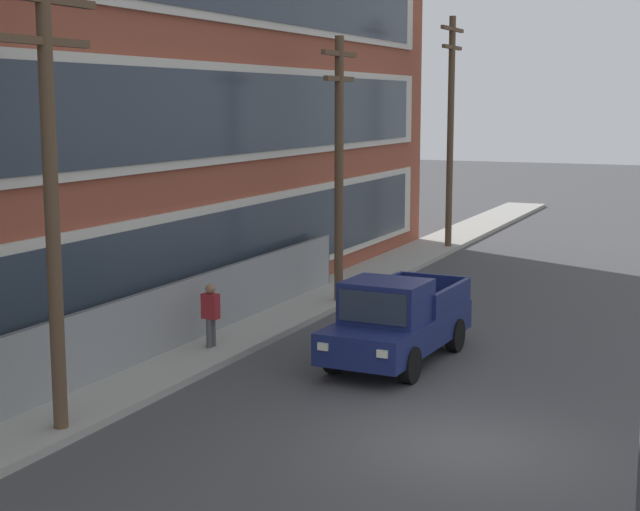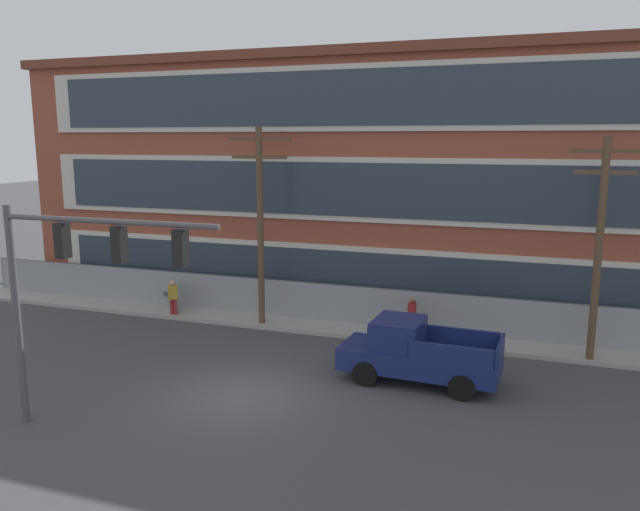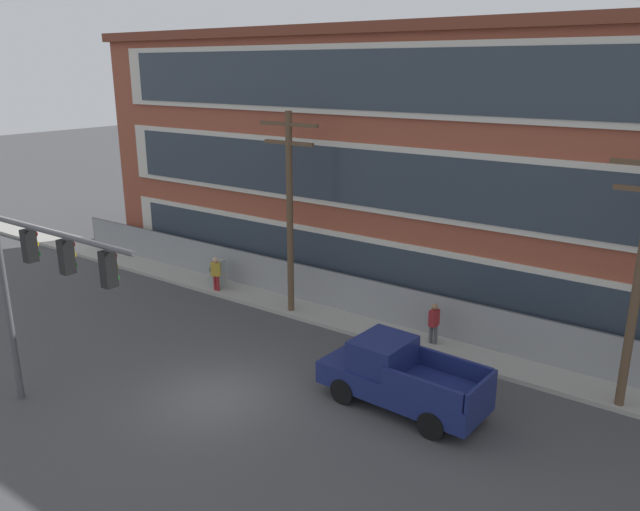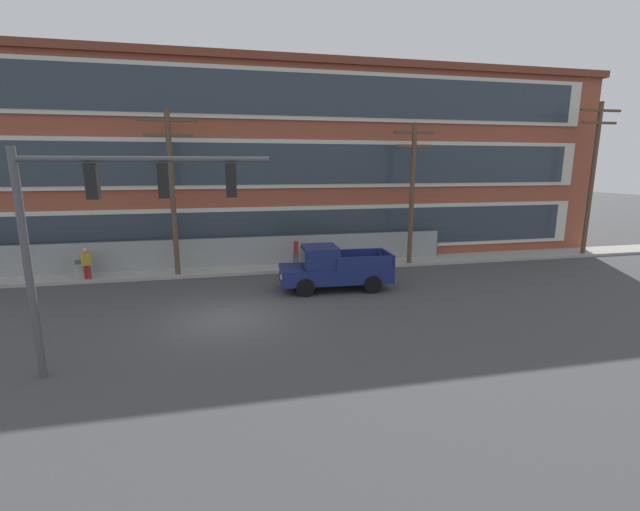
{
  "view_description": "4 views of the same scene",
  "coord_description": "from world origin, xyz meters",
  "px_view_note": "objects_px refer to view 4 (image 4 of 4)",
  "views": [
    {
      "loc": [
        -15.92,
        -4.37,
        5.97
      ],
      "look_at": [
        3.16,
        4.07,
        2.66
      ],
      "focal_mm": 55.0,
      "sensor_mm": 36.0,
      "label": 1
    },
    {
      "loc": [
        8.16,
        -15.97,
        7.67
      ],
      "look_at": [
        0.97,
        4.54,
        3.59
      ],
      "focal_mm": 35.0,
      "sensor_mm": 36.0,
      "label": 2
    },
    {
      "loc": [
        12.63,
        -11.89,
        9.75
      ],
      "look_at": [
        1.0,
        4.13,
        3.73
      ],
      "focal_mm": 35.0,
      "sensor_mm": 36.0,
      "label": 3
    },
    {
      "loc": [
        0.13,
        -15.38,
        5.51
      ],
      "look_at": [
        4.27,
        3.24,
        1.52
      ],
      "focal_mm": 24.0,
      "sensor_mm": 36.0,
      "label": 4
    }
  ],
  "objects_px": {
    "pickup_truck_navy": "(333,269)",
    "electrical_cabinet": "(82,266)",
    "utility_pole_midblock": "(412,189)",
    "pedestrian_by_fence": "(86,263)",
    "utility_pole_near_corner": "(172,186)",
    "utility_pole_far_east": "(593,173)",
    "traffic_signal_mast": "(108,210)",
    "pedestrian_near_cabinet": "(296,251)"
  },
  "relations": [
    {
      "from": "electrical_cabinet",
      "to": "pedestrian_by_fence",
      "type": "distance_m",
      "value": 0.6
    },
    {
      "from": "traffic_signal_mast",
      "to": "pickup_truck_navy",
      "type": "xyz_separation_m",
      "value": [
        7.58,
        6.37,
        -3.47
      ]
    },
    {
      "from": "utility_pole_far_east",
      "to": "electrical_cabinet",
      "type": "relative_size",
      "value": 6.51
    },
    {
      "from": "pickup_truck_navy",
      "to": "electrical_cabinet",
      "type": "height_order",
      "value": "pickup_truck_navy"
    },
    {
      "from": "utility_pole_midblock",
      "to": "pedestrian_by_fence",
      "type": "xyz_separation_m",
      "value": [
        -16.67,
        0.03,
        -3.34
      ]
    },
    {
      "from": "utility_pole_near_corner",
      "to": "pedestrian_near_cabinet",
      "type": "bearing_deg",
      "value": 4.37
    },
    {
      "from": "pickup_truck_navy",
      "to": "utility_pole_near_corner",
      "type": "height_order",
      "value": "utility_pole_near_corner"
    },
    {
      "from": "traffic_signal_mast",
      "to": "utility_pole_near_corner",
      "type": "distance_m",
      "value": 10.22
    },
    {
      "from": "traffic_signal_mast",
      "to": "pedestrian_near_cabinet",
      "type": "xyz_separation_m",
      "value": [
        6.61,
        10.68,
        -3.44
      ]
    },
    {
      "from": "pickup_truck_navy",
      "to": "pedestrian_near_cabinet",
      "type": "height_order",
      "value": "pickup_truck_navy"
    },
    {
      "from": "pickup_truck_navy",
      "to": "pedestrian_by_fence",
      "type": "xyz_separation_m",
      "value": [
        -11.28,
        3.71,
        0.02
      ]
    },
    {
      "from": "utility_pole_midblock",
      "to": "traffic_signal_mast",
      "type": "bearing_deg",
      "value": -142.23
    },
    {
      "from": "utility_pole_midblock",
      "to": "electrical_cabinet",
      "type": "bearing_deg",
      "value": 178.52
    },
    {
      "from": "utility_pole_near_corner",
      "to": "pedestrian_by_fence",
      "type": "xyz_separation_m",
      "value": [
        -4.14,
        -0.13,
        -3.6
      ]
    },
    {
      "from": "utility_pole_far_east",
      "to": "pedestrian_by_fence",
      "type": "xyz_separation_m",
      "value": [
        -28.45,
        -0.12,
        -4.16
      ]
    },
    {
      "from": "utility_pole_near_corner",
      "to": "utility_pole_far_east",
      "type": "xyz_separation_m",
      "value": [
        24.31,
        -0.01,
        0.56
      ]
    },
    {
      "from": "utility_pole_near_corner",
      "to": "traffic_signal_mast",
      "type": "bearing_deg",
      "value": -92.51
    },
    {
      "from": "traffic_signal_mast",
      "to": "electrical_cabinet",
      "type": "height_order",
      "value": "traffic_signal_mast"
    },
    {
      "from": "traffic_signal_mast",
      "to": "utility_pole_midblock",
      "type": "relative_size",
      "value": 0.81
    },
    {
      "from": "utility_pole_far_east",
      "to": "utility_pole_midblock",
      "type": "bearing_deg",
      "value": -179.3
    },
    {
      "from": "utility_pole_near_corner",
      "to": "pedestrian_by_fence",
      "type": "bearing_deg",
      "value": -178.22
    },
    {
      "from": "traffic_signal_mast",
      "to": "utility_pole_near_corner",
      "type": "relative_size",
      "value": 0.77
    },
    {
      "from": "utility_pole_near_corner",
      "to": "utility_pole_far_east",
      "type": "height_order",
      "value": "utility_pole_far_east"
    },
    {
      "from": "pickup_truck_navy",
      "to": "electrical_cabinet",
      "type": "relative_size",
      "value": 3.62
    },
    {
      "from": "utility_pole_near_corner",
      "to": "utility_pole_far_east",
      "type": "bearing_deg",
      "value": -0.03
    },
    {
      "from": "traffic_signal_mast",
      "to": "utility_pole_near_corner",
      "type": "bearing_deg",
      "value": 87.49
    },
    {
      "from": "pickup_truck_navy",
      "to": "traffic_signal_mast",
      "type": "bearing_deg",
      "value": -139.96
    },
    {
      "from": "pedestrian_by_fence",
      "to": "electrical_cabinet",
      "type": "bearing_deg",
      "value": 129.72
    },
    {
      "from": "utility_pole_near_corner",
      "to": "utility_pole_midblock",
      "type": "xyz_separation_m",
      "value": [
        12.53,
        -0.15,
        -0.27
      ]
    },
    {
      "from": "utility_pole_far_east",
      "to": "utility_pole_near_corner",
      "type": "bearing_deg",
      "value": 179.97
    },
    {
      "from": "utility_pole_midblock",
      "to": "utility_pole_far_east",
      "type": "distance_m",
      "value": 11.81
    },
    {
      "from": "utility_pole_near_corner",
      "to": "utility_pole_midblock",
      "type": "height_order",
      "value": "utility_pole_near_corner"
    },
    {
      "from": "utility_pole_midblock",
      "to": "pedestrian_near_cabinet",
      "type": "bearing_deg",
      "value": 174.39
    },
    {
      "from": "utility_pole_midblock",
      "to": "utility_pole_near_corner",
      "type": "bearing_deg",
      "value": 179.29
    },
    {
      "from": "traffic_signal_mast",
      "to": "pedestrian_by_fence",
      "type": "bearing_deg",
      "value": 110.15
    },
    {
      "from": "pickup_truck_navy",
      "to": "utility_pole_far_east",
      "type": "height_order",
      "value": "utility_pole_far_east"
    },
    {
      "from": "utility_pole_near_corner",
      "to": "pedestrian_by_fence",
      "type": "height_order",
      "value": "utility_pole_near_corner"
    },
    {
      "from": "pedestrian_near_cabinet",
      "to": "utility_pole_far_east",
      "type": "bearing_deg",
      "value": -1.52
    },
    {
      "from": "pickup_truck_navy",
      "to": "utility_pole_far_east",
      "type": "xyz_separation_m",
      "value": [
        17.17,
        3.83,
        4.19
      ]
    },
    {
      "from": "utility_pole_far_east",
      "to": "pedestrian_by_fence",
      "type": "relative_size",
      "value": 5.46
    },
    {
      "from": "traffic_signal_mast",
      "to": "pickup_truck_navy",
      "type": "distance_m",
      "value": 10.49
    },
    {
      "from": "utility_pole_near_corner",
      "to": "utility_pole_far_east",
      "type": "distance_m",
      "value": 24.31
    }
  ]
}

